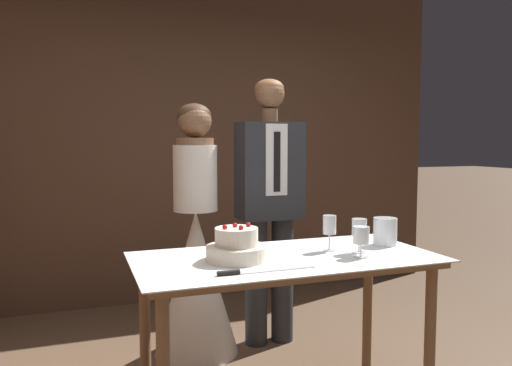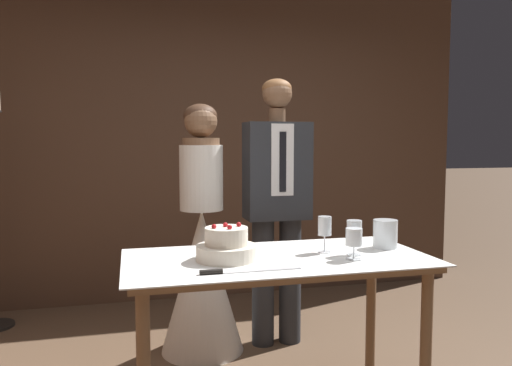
{
  "view_description": "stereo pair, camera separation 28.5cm",
  "coord_description": "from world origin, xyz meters",
  "views": [
    {
      "loc": [
        -1.02,
        -2.03,
        1.38
      ],
      "look_at": [
        -0.05,
        0.64,
        1.14
      ],
      "focal_mm": 35.0,
      "sensor_mm": 36.0,
      "label": 1
    },
    {
      "loc": [
        -0.75,
        -2.11,
        1.38
      ],
      "look_at": [
        -0.05,
        0.64,
        1.14
      ],
      "focal_mm": 35.0,
      "sensor_mm": 36.0,
      "label": 2
    }
  ],
  "objects": [
    {
      "name": "cake_table",
      "position": [
        -0.05,
        0.21,
        0.71
      ],
      "size": [
        1.5,
        0.74,
        0.81
      ],
      "color": "brown",
      "rests_on": "ground_plane"
    },
    {
      "name": "tiered_cake",
      "position": [
        -0.3,
        0.21,
        0.88
      ],
      "size": [
        0.29,
        0.29,
        0.18
      ],
      "color": "silver",
      "rests_on": "cake_table"
    },
    {
      "name": "hurricane_candle",
      "position": [
        0.57,
        0.27,
        0.88
      ],
      "size": [
        0.13,
        0.13,
        0.15
      ],
      "color": "silver",
      "rests_on": "cake_table"
    },
    {
      "name": "wine_glass_far",
      "position": [
        0.21,
        0.25,
        0.94
      ],
      "size": [
        0.07,
        0.07,
        0.19
      ],
      "color": "silver",
      "rests_on": "cake_table"
    },
    {
      "name": "bride",
      "position": [
        -0.3,
        1.08,
        0.6
      ],
      "size": [
        0.54,
        0.54,
        1.62
      ],
      "color": "white",
      "rests_on": "ground_plane"
    },
    {
      "name": "groom",
      "position": [
        0.21,
        1.08,
        1.0
      ],
      "size": [
        0.43,
        0.25,
        1.79
      ],
      "color": "#282B30",
      "rests_on": "ground_plane"
    },
    {
      "name": "wine_glass_near",
      "position": [
        0.34,
        0.16,
        0.94
      ],
      "size": [
        0.08,
        0.08,
        0.18
      ],
      "color": "silver",
      "rests_on": "cake_table"
    },
    {
      "name": "wall_back",
      "position": [
        0.0,
        2.28,
        1.41
      ],
      "size": [
        4.61,
        0.12,
        2.82
      ],
      "primitive_type": "cube",
      "color": "#513828",
      "rests_on": "ground_plane"
    },
    {
      "name": "cake_knife",
      "position": [
        -0.33,
        -0.03,
        0.82
      ],
      "size": [
        0.46,
        0.02,
        0.02
      ],
      "rotation": [
        0.0,
        0.0,
        -0.0
      ],
      "color": "silver",
      "rests_on": "cake_table"
    },
    {
      "name": "wine_glass_middle",
      "position": [
        0.29,
        0.07,
        0.91
      ],
      "size": [
        0.08,
        0.08,
        0.15
      ],
      "color": "silver",
      "rests_on": "cake_table"
    }
  ]
}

